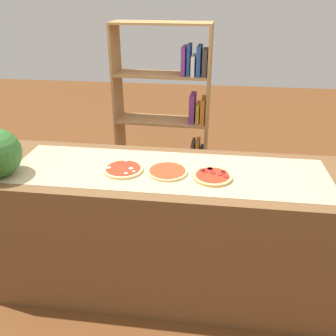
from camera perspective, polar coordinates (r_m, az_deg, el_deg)
name	(u,v)px	position (r m, az deg, el deg)	size (l,w,h in m)	color
ground_plane	(168,281)	(2.72, 0.00, -17.76)	(12.00, 12.00, 0.00)	brown
counter	(168,231)	(2.42, 0.00, -10.08)	(2.36, 0.71, 0.91)	brown
parchment_paper	(168,171)	(2.18, 0.00, -0.45)	(1.95, 0.55, 0.00)	tan
pizza_mushroom_0	(123,169)	(2.19, -7.24, -0.20)	(0.25, 0.25, 0.03)	#E5C17F
pizza_plain_1	(167,171)	(2.15, -0.10, -0.55)	(0.25, 0.25, 0.02)	#E5C17F
pizza_pepperoni_2	(213,176)	(2.11, 7.21, -1.33)	(0.24, 0.24, 0.02)	#DBB26B
bookshelf	(174,126)	(3.26, 0.97, 6.75)	(0.85, 0.32, 1.68)	#A87A47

